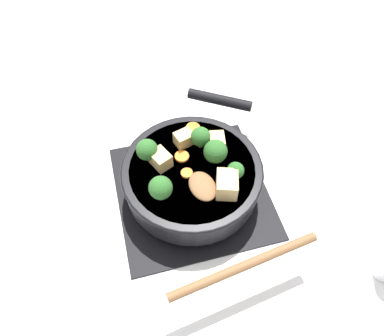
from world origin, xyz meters
name	(u,v)px	position (x,y,z in m)	size (l,w,h in m)	color
ground_plane	(192,192)	(0.00, 0.00, 0.00)	(2.40, 2.40, 0.00)	white
front_burner_grate	(192,189)	(0.00, 0.00, 0.01)	(0.31, 0.31, 0.03)	black
skillet_pan	(192,175)	(0.00, 0.00, 0.06)	(0.32, 0.37, 0.06)	black
wooden_spoon	(226,231)	(0.02, -0.15, 0.09)	(0.26, 0.23, 0.02)	brown
tofu_cube_center_large	(161,159)	(-0.06, 0.02, 0.10)	(0.04, 0.03, 0.03)	#DBB770
tofu_cube_near_handle	(185,138)	(0.00, 0.06, 0.10)	(0.04, 0.03, 0.03)	#DBB770
tofu_cube_east_chunk	(227,185)	(0.05, -0.07, 0.11)	(0.05, 0.04, 0.04)	#DBB770
tofu_cube_west_chunk	(217,142)	(0.06, 0.04, 0.10)	(0.04, 0.03, 0.03)	#DBB770
broccoli_floret_near_spoon	(235,171)	(0.07, -0.04, 0.11)	(0.03, 0.03, 0.04)	#709956
broccoli_floret_center_top	(215,152)	(0.05, 0.01, 0.12)	(0.05, 0.05, 0.05)	#709956
broccoli_floret_east_rim	(147,150)	(-0.08, 0.04, 0.11)	(0.04, 0.04, 0.05)	#709956
broccoli_floret_west_rim	(161,188)	(-0.07, -0.05, 0.11)	(0.04, 0.04, 0.05)	#709956
broccoli_floret_north_edge	(201,137)	(0.03, 0.05, 0.11)	(0.04, 0.04, 0.05)	#709956
carrot_slice_orange_thin	(182,156)	(-0.01, 0.03, 0.09)	(0.03, 0.03, 0.01)	orange
carrot_slice_near_center	(193,128)	(0.03, 0.10, 0.09)	(0.03, 0.03, 0.01)	orange
carrot_slice_edge_slice	(187,173)	(-0.01, -0.01, 0.09)	(0.02, 0.02, 0.01)	orange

